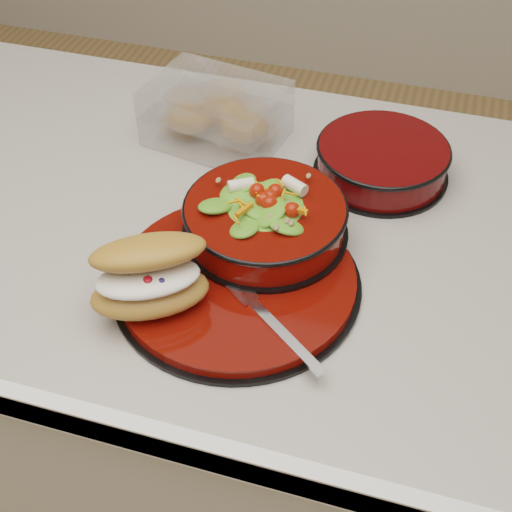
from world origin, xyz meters
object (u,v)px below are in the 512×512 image
(salad_bowl, at_px, (265,214))
(island_counter, at_px, (208,388))
(croissant, at_px, (150,276))
(dinner_plate, at_px, (237,280))
(extra_bowl, at_px, (382,159))
(fork, at_px, (271,322))
(pastry_box, at_px, (217,115))

(salad_bowl, bearing_deg, island_counter, 160.80)
(croissant, bearing_deg, dinner_plate, 10.42)
(croissant, bearing_deg, salad_bowl, 28.67)
(island_counter, xyz_separation_m, dinner_plate, (0.11, -0.13, 0.46))
(island_counter, bearing_deg, croissant, -83.49)
(island_counter, distance_m, croissant, 0.55)
(island_counter, distance_m, dinner_plate, 0.49)
(island_counter, distance_m, extra_bowl, 0.56)
(croissant, xyz_separation_m, fork, (0.15, 0.01, -0.04))
(dinner_plate, distance_m, salad_bowl, 0.10)
(island_counter, relative_size, extra_bowl, 6.00)
(salad_bowl, height_order, extra_bowl, salad_bowl)
(pastry_box, height_order, extra_bowl, pastry_box)
(island_counter, relative_size, pastry_box, 5.41)
(island_counter, relative_size, salad_bowl, 5.47)
(salad_bowl, bearing_deg, croissant, -121.98)
(pastry_box, bearing_deg, croissant, -72.92)
(extra_bowl, bearing_deg, croissant, -122.18)
(dinner_plate, relative_size, fork, 2.12)
(island_counter, bearing_deg, salad_bowl, -19.20)
(pastry_box, xyz_separation_m, extra_bowl, (0.27, -0.02, -0.01))
(extra_bowl, bearing_deg, island_counter, -147.43)
(fork, height_order, extra_bowl, extra_bowl)
(fork, bearing_deg, dinner_plate, 81.76)
(salad_bowl, height_order, pastry_box, salad_bowl)
(fork, bearing_deg, salad_bowl, 56.09)
(dinner_plate, height_order, croissant, croissant)
(dinner_plate, bearing_deg, croissant, -140.23)
(croissant, bearing_deg, island_counter, 67.17)
(island_counter, bearing_deg, pastry_box, 97.40)
(extra_bowl, bearing_deg, pastry_box, 174.95)
(extra_bowl, bearing_deg, dinner_plate, -115.95)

